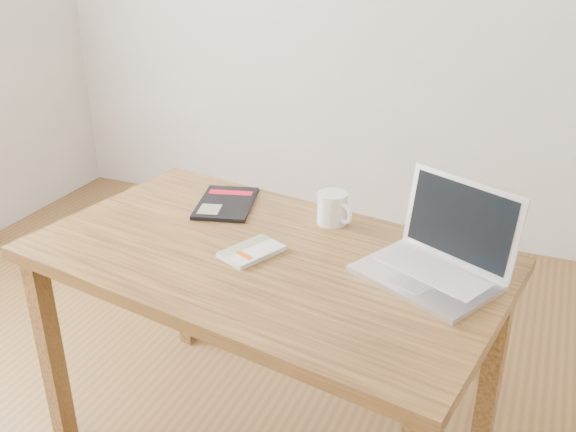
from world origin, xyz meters
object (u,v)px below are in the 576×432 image
at_px(white_guidebook, 252,252).
at_px(coffee_mug, 333,208).
at_px(desk, 264,279).
at_px(laptop, 438,257).
at_px(black_guidebook, 226,203).

height_order(white_guidebook, coffee_mug, coffee_mug).
height_order(desk, coffee_mug, coffee_mug).
height_order(desk, laptop, laptop).
height_order(laptop, coffee_mug, laptop).
height_order(desk, white_guidebook, white_guidebook).
relative_size(black_guidebook, coffee_mug, 2.37).
bearing_deg(white_guidebook, coffee_mug, 85.92).
relative_size(desk, white_guidebook, 7.12).
xyz_separation_m(white_guidebook, coffee_mug, (0.15, 0.28, 0.05)).
xyz_separation_m(laptop, coffee_mug, (-0.37, 0.19, -0.00)).
xyz_separation_m(desk, laptop, (0.48, 0.07, 0.14)).
bearing_deg(white_guidebook, desk, 57.89).
xyz_separation_m(desk, white_guidebook, (-0.03, -0.02, 0.10)).
xyz_separation_m(desk, black_guidebook, (-0.26, 0.26, 0.10)).
height_order(black_guidebook, coffee_mug, coffee_mug).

